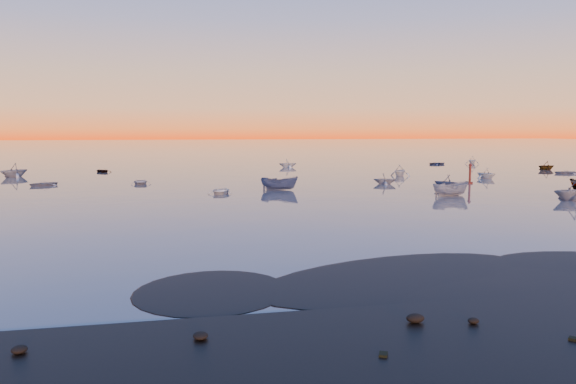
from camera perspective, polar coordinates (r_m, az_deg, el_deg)
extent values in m
plane|color=#655A54|center=(124.11, -5.25, 3.10)|extent=(600.00, 600.00, 0.00)
imported|color=gray|center=(61.33, 16.18, -0.37)|extent=(2.10, 4.35, 1.46)
imported|color=#39496D|center=(68.54, 15.82, 0.32)|extent=(3.97, 3.11, 1.27)
cylinder|color=#4F1611|center=(76.42, 17.97, 0.88)|extent=(0.79, 0.79, 0.26)
cylinder|color=#4F1611|center=(76.33, 18.00, 1.70)|extent=(0.28, 0.28, 2.29)
cone|color=#4F1611|center=(76.24, 18.03, 2.72)|extent=(0.53, 0.53, 0.44)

